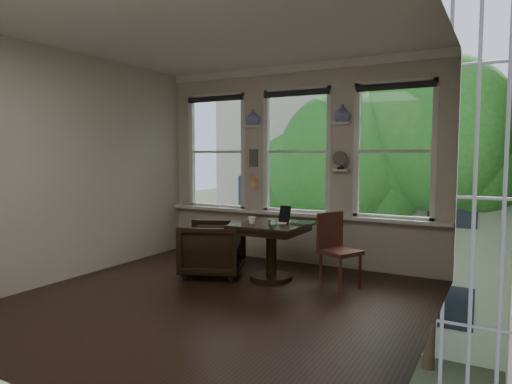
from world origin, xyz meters
The scene contains 25 objects.
ground centered at (0.00, 0.00, 0.00)m, with size 4.50×4.50×0.00m, color black.
ceiling centered at (0.00, 0.00, 3.00)m, with size 4.50×4.50×0.00m, color silver.
wall_back centered at (0.00, 2.25, 1.50)m, with size 4.50×4.50×0.00m, color beige.
wall_front centered at (0.00, -2.25, 1.50)m, with size 4.50×4.50×0.00m, color beige.
wall_left centered at (-2.25, 0.00, 1.50)m, with size 4.50×4.50×0.00m, color beige.
wall_right centered at (2.25, 0.00, 1.50)m, with size 4.50×4.50×0.00m, color beige.
window_left centered at (-1.45, 2.25, 1.70)m, with size 1.10×0.12×1.90m, color white, non-canonical shape.
window_center centered at (0.00, 2.25, 1.70)m, with size 1.10×0.12×1.90m, color white, non-canonical shape.
window_right centered at (1.45, 2.25, 1.70)m, with size 1.10×0.12×1.90m, color white, non-canonical shape.
shelf_left centered at (-0.72, 2.15, 2.10)m, with size 0.26×0.16×0.03m, color white.
shelf_right centered at (0.72, 2.15, 2.10)m, with size 0.26×0.16×0.03m, color white.
intercom centered at (-0.72, 2.18, 1.60)m, with size 0.14×0.06×0.28m, color #59544F.
sticky_notes centered at (-0.72, 2.19, 1.25)m, with size 0.16×0.01×0.24m, color pink, non-canonical shape.
desk_fan centered at (0.72, 2.13, 1.53)m, with size 0.20×0.20×0.24m, color #59544F, non-canonical shape.
vase_left centered at (-0.72, 2.15, 2.24)m, with size 0.24×0.24×0.25m, color silver.
vase_right centered at (0.72, 2.15, 2.24)m, with size 0.24×0.24×0.25m, color silver.
table centered at (0.12, 1.13, 0.38)m, with size 0.90×0.90×0.75m, color black, non-canonical shape.
armchair_left centered at (-0.68, 0.92, 0.37)m, with size 0.79×0.81×0.74m, color black.
cushion_red centered at (-0.68, 0.92, 0.45)m, with size 0.45×0.45×0.06m, color maroon.
side_chair_right centered at (1.04, 1.21, 0.46)m, with size 0.42×0.42×0.92m, color #442118, non-canonical shape.
laptop centered at (0.49, 1.20, 0.76)m, with size 0.36×0.23×0.03m, color black.
mug centered at (-0.08, 0.97, 0.80)m, with size 0.10×0.10×0.10m, color white.
drinking_glass centered at (0.31, 0.80, 0.80)m, with size 0.12×0.12×0.09m, color white.
tablet centered at (0.23, 1.32, 0.86)m, with size 0.16×0.02×0.22m, color black.
papers centered at (0.17, 1.26, 0.75)m, with size 0.22×0.30×0.00m, color silver.
Camera 1 is at (2.81, -4.17, 1.65)m, focal length 32.00 mm.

